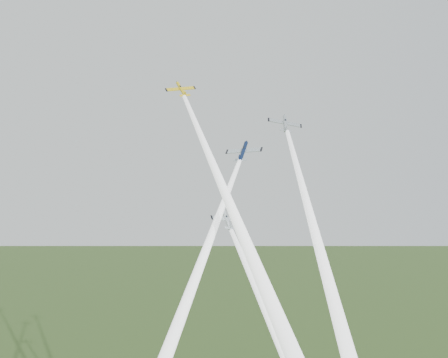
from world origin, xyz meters
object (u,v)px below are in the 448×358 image
(plane_yellow, at_px, (181,89))
(plane_silver_low, at_px, (227,220))
(plane_navy, at_px, (243,151))
(plane_silver_right, at_px, (285,123))

(plane_yellow, height_order, plane_silver_low, plane_yellow)
(plane_yellow, height_order, plane_navy, plane_yellow)
(plane_yellow, relative_size, plane_silver_low, 1.09)
(plane_navy, distance_m, plane_silver_low, 17.89)
(plane_navy, height_order, plane_silver_low, plane_navy)
(plane_silver_low, bearing_deg, plane_navy, 41.28)
(plane_navy, xyz_separation_m, plane_silver_right, (10.08, 3.36, 6.92))
(plane_yellow, xyz_separation_m, plane_navy, (14.80, -7.11, -15.75))
(plane_silver_right, bearing_deg, plane_navy, -166.99)
(plane_yellow, relative_size, plane_navy, 0.88)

